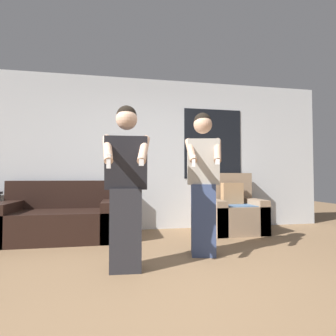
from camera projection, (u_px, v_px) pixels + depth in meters
ground_plane at (167, 293)px, 2.08m from camera, size 14.00×14.00×0.00m
wall_back at (143, 153)px, 4.70m from camera, size 6.91×0.07×2.70m
couch at (62, 219)px, 3.95m from camera, size 1.76×0.94×0.87m
armchair at (232, 212)px, 4.47m from camera, size 0.89×0.80×1.00m
person_left at (126, 186)px, 2.61m from camera, size 0.48×0.49×1.65m
person_right at (203, 181)px, 3.13m from camera, size 0.45×0.52×1.70m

